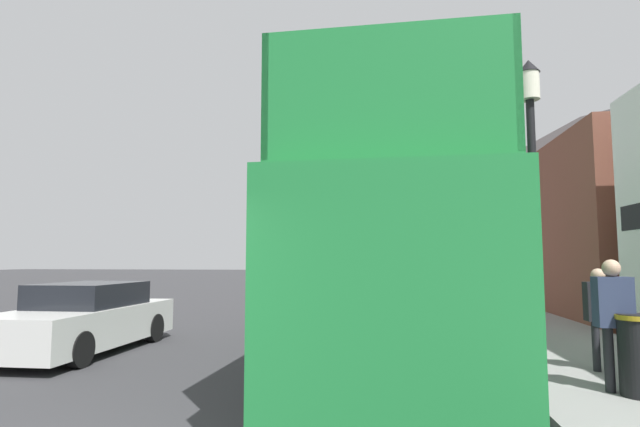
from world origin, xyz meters
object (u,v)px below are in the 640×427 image
at_px(lamp_post_nearest, 532,155).
at_px(pedestrian_second, 614,312).
at_px(parked_car_far_side, 86,319).
at_px(pedestrian_third, 600,309).
at_px(litter_bin, 637,353).
at_px(lamp_post_second, 462,205).
at_px(parked_car_ahead_of_bus, 404,294).
at_px(tour_bus, 397,264).

bearing_deg(lamp_post_nearest, pedestrian_second, -58.56).
relative_size(parked_car_far_side, pedestrian_second, 2.62).
bearing_deg(pedestrian_third, pedestrian_second, -104.75).
bearing_deg(parked_car_far_side, litter_bin, 163.92).
relative_size(lamp_post_nearest, lamp_post_second, 1.00).
xyz_separation_m(parked_car_ahead_of_bus, pedestrian_second, (2.36, -10.48, 0.49)).
xyz_separation_m(parked_car_far_side, pedestrian_second, (9.13, -2.53, 0.53)).
distance_m(pedestrian_second, litter_bin, 0.56).
xyz_separation_m(tour_bus, pedestrian_second, (2.78, -2.34, -0.61)).
height_order(tour_bus, pedestrian_third, tour_bus).
height_order(pedestrian_second, pedestrian_third, pedestrian_second).
bearing_deg(pedestrian_second, parked_car_ahead_of_bus, 102.67).
bearing_deg(parked_car_far_side, parked_car_ahead_of_bus, -130.23).
xyz_separation_m(parked_car_ahead_of_bus, litter_bin, (2.54, -10.67, -0.01)).
height_order(tour_bus, pedestrian_second, tour_bus).
bearing_deg(tour_bus, litter_bin, -38.15).
xyz_separation_m(tour_bus, lamp_post_second, (2.14, 6.08, 1.76)).
bearing_deg(lamp_post_nearest, tour_bus, 149.10).
relative_size(tour_bus, parked_car_far_side, 2.29).
bearing_deg(lamp_post_second, parked_car_far_side, -145.21).
relative_size(pedestrian_second, pedestrian_third, 1.09).
distance_m(lamp_post_second, litter_bin, 9.12).
height_order(parked_car_far_side, litter_bin, parked_car_far_side).
relative_size(tour_bus, lamp_post_second, 2.09).
height_order(pedestrian_second, litter_bin, pedestrian_second).
relative_size(parked_car_ahead_of_bus, lamp_post_second, 0.83).
distance_m(parked_car_far_side, litter_bin, 9.70).
xyz_separation_m(parked_car_ahead_of_bus, lamp_post_nearest, (1.70, -9.41, 2.85)).
relative_size(pedestrian_third, lamp_post_nearest, 0.32).
height_order(tour_bus, parked_car_far_side, tour_bus).
xyz_separation_m(lamp_post_second, litter_bin, (0.82, -8.61, -2.87)).
xyz_separation_m(lamp_post_nearest, lamp_post_second, (0.01, 7.36, -0.00)).
bearing_deg(pedestrian_third, lamp_post_nearest, -167.18).
distance_m(pedestrian_second, lamp_post_second, 8.77).
bearing_deg(pedestrian_second, pedestrian_third, 75.25).
height_order(tour_bus, litter_bin, tour_bus).
height_order(parked_car_far_side, lamp_post_second, lamp_post_second).
bearing_deg(parked_car_far_side, pedestrian_third, 172.75).
relative_size(pedestrian_second, lamp_post_second, 0.35).
xyz_separation_m(parked_car_far_side, litter_bin, (9.31, -2.72, 0.03)).
bearing_deg(lamp_post_nearest, lamp_post_second, 89.90).
relative_size(parked_car_far_side, lamp_post_nearest, 0.91).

